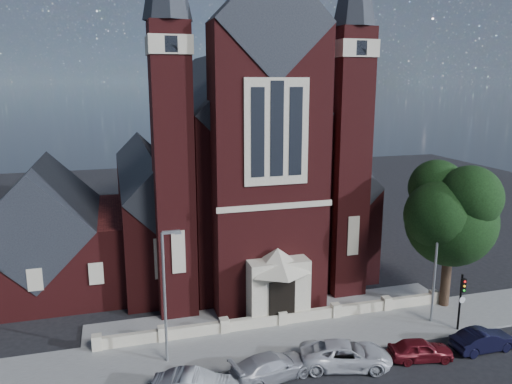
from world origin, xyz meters
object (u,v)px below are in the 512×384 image
parish_hall (44,239)px  car_white_suv (346,355)px  street_tree (455,216)px  church (226,168)px  traffic_signal (461,295)px  car_silver_b (272,366)px  car_navy (484,340)px  street_lamp_right (437,259)px  car_dark_red (420,350)px  street_lamp_left (166,290)px

parish_hall → car_white_suv: bearing=-43.9°
street_tree → church: bearing=126.2°
traffic_signal → car_silver_b: size_ratio=0.82×
car_navy → street_tree: bearing=-17.6°
car_navy → church: bearing=24.4°
street_lamp_right → car_silver_b: (-12.60, -3.19, -3.89)m
street_tree → car_dark_red: bearing=-137.4°
church → car_dark_red: bearing=-74.0°
street_tree → car_navy: 8.67m
church → car_white_suv: (1.94, -22.22, -7.44)m
church → street_lamp_left: (-7.91, -18.94, -3.59)m
parish_hall → car_white_suv: size_ratio=2.29×
car_silver_b → car_white_suv: bearing=-102.0°
street_lamp_right → car_dark_red: size_ratio=2.12×
street_tree → car_navy: size_ratio=2.61×
car_white_suv → car_navy: 8.99m
car_dark_red → car_silver_b: bearing=96.4°
street_tree → car_silver_b: street_tree is taller
street_lamp_left → car_dark_red: (14.44, -3.87, -3.95)m
street_lamp_right → car_dark_red: bearing=-132.7°
street_lamp_left → car_white_suv: size_ratio=1.52×
street_lamp_right → church: bearing=118.0°
church → traffic_signal: bearing=-61.8°
parish_hall → car_navy: parish_hall is taller
car_silver_b → car_dark_red: size_ratio=1.27×
street_lamp_left → car_navy: (18.81, -4.02, -3.92)m
street_lamp_right → car_dark_red: 6.58m
street_lamp_left → car_dark_red: 15.46m
street_lamp_right → car_navy: street_lamp_right is taller
car_navy → car_white_suv: bearing=84.2°
church → parish_hall: 17.26m
street_lamp_left → parish_hall: bearing=120.0°
car_navy → car_dark_red: bearing=87.0°
car_white_suv → church: bearing=20.4°
car_silver_b → car_navy: size_ratio=1.18×
parish_hall → car_silver_b: bearing=-51.9°
street_lamp_right → traffic_signal: 2.71m
church → street_lamp_left: bearing=-112.7°
car_silver_b → car_dark_red: (9.04, -0.68, -0.05)m
car_white_suv → car_dark_red: size_ratio=1.40×
car_white_suv → car_navy: (8.96, -0.74, -0.07)m
street_tree → car_silver_b: (-15.11, -4.90, -6.26)m
street_lamp_left → car_white_suv: 11.07m
street_tree → car_silver_b: 17.07m
traffic_signal → car_silver_b: traffic_signal is taller
parish_hall → car_dark_red: (22.53, -17.87, -3.36)m
car_dark_red → car_white_suv: bearing=93.3°
car_dark_red → car_navy: size_ratio=0.93×
church → car_white_suv: bearing=-85.0°
street_lamp_right → car_silver_b: street_lamp_right is taller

